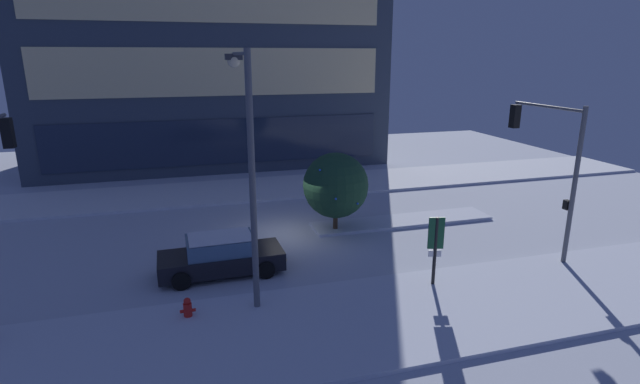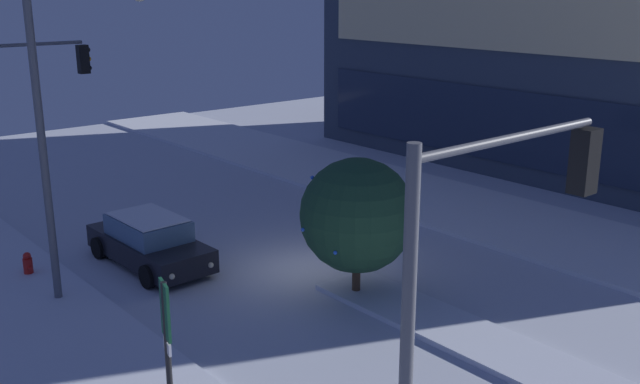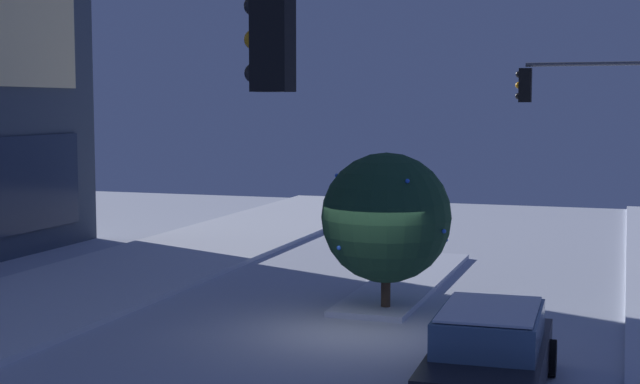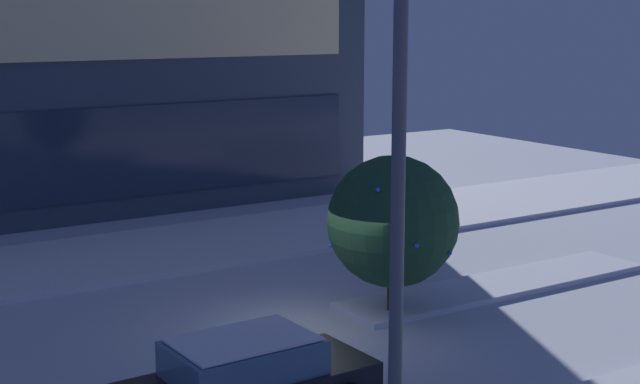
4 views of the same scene
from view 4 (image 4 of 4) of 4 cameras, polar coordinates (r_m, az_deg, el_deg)
name	(u,v)px [view 4 (image 4 of 4)]	position (r m, az deg, el deg)	size (l,w,h in m)	color
ground	(317,329)	(20.38, -0.21, -8.50)	(52.00, 52.00, 0.00)	silver
curb_strip_far	(170,249)	(27.19, -9.32, -3.50)	(52.00, 5.20, 0.14)	silver
median_strip	(497,285)	(23.71, 10.97, -5.71)	(9.00, 1.80, 0.14)	silver
car_near	(244,382)	(15.80, -4.76, -11.71)	(4.69, 2.12, 1.49)	black
street_lamp_arched	(362,123)	(13.20, 2.65, 4.31)	(0.56, 3.19, 8.11)	#565960
decorated_tree_median	(393,221)	(20.72, 4.55, -1.84)	(2.99, 2.99, 3.71)	#473323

